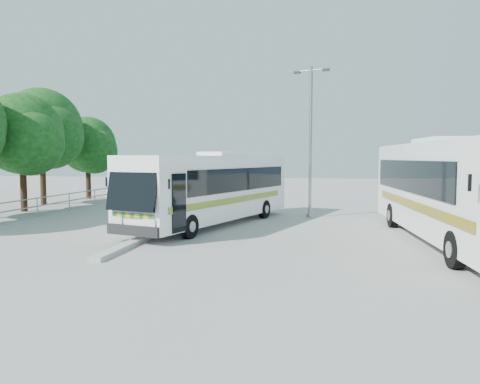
% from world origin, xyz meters
% --- Properties ---
extents(ground, '(100.00, 100.00, 0.00)m').
position_xyz_m(ground, '(0.00, 0.00, 0.00)').
color(ground, '#A2A29D').
rests_on(ground, ground).
extents(kerb_divider, '(0.40, 16.00, 0.15)m').
position_xyz_m(kerb_divider, '(-2.30, 2.00, 0.07)').
color(kerb_divider, '#B2B2AD').
rests_on(kerb_divider, ground).
extents(railing, '(0.06, 22.00, 1.00)m').
position_xyz_m(railing, '(-10.00, 4.00, 0.74)').
color(railing, gray).
rests_on(railing, ground).
extents(tree_far_c, '(4.97, 4.69, 6.49)m').
position_xyz_m(tree_far_c, '(-12.12, 5.10, 4.26)').
color(tree_far_c, '#382314').
rests_on(tree_far_c, ground).
extents(tree_far_d, '(5.62, 5.30, 7.33)m').
position_xyz_m(tree_far_d, '(-13.31, 8.80, 4.82)').
color(tree_far_d, '#382314').
rests_on(tree_far_d, ground).
extents(tree_far_e, '(4.54, 4.28, 5.92)m').
position_xyz_m(tree_far_e, '(-12.63, 13.30, 3.89)').
color(tree_far_e, '#382314').
rests_on(tree_far_e, ground).
extents(coach_main, '(5.43, 11.15, 3.05)m').
position_xyz_m(coach_main, '(-0.66, 1.92, 1.67)').
color(coach_main, white).
rests_on(coach_main, ground).
extents(coach_adjacent, '(3.47, 12.74, 3.49)m').
position_xyz_m(coach_adjacent, '(8.45, -0.91, 1.91)').
color(coach_adjacent, white).
rests_on(coach_adjacent, ground).
extents(lamppost, '(1.76, 0.74, 7.42)m').
position_xyz_m(lamppost, '(3.45, 5.27, 4.09)').
color(lamppost, gray).
rests_on(lamppost, ground).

